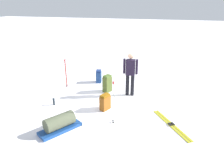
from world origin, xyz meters
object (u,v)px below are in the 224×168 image
(ski_pair_near, at_px, (171,125))
(ski_poles_planted_far, at_px, (66,72))
(backpack_large_dark, at_px, (99,76))
(ski_poles_planted_near, at_px, (113,101))
(thermos_bottle, at_px, (54,102))
(gear_sled, at_px, (60,123))
(backpack_bright, at_px, (105,102))
(backpack_small_spare, at_px, (107,84))
(skier_standing, at_px, (130,72))

(ski_pair_near, xyz_separation_m, ski_poles_planted_far, (-1.85, -4.46, 0.67))
(backpack_large_dark, height_order, ski_poles_planted_near, ski_poles_planted_near)
(thermos_bottle, bearing_deg, gear_sled, 36.84)
(backpack_bright, relative_size, ski_poles_planted_near, 0.42)
(ski_pair_near, height_order, backpack_small_spare, backpack_small_spare)
(backpack_small_spare, bearing_deg, backpack_bright, 14.89)
(skier_standing, bearing_deg, ski_poles_planted_near, -1.28)
(skier_standing, relative_size, gear_sled, 1.33)
(backpack_bright, xyz_separation_m, backpack_small_spare, (-1.49, -0.40, 0.07))
(ski_pair_near, distance_m, backpack_large_dark, 4.35)
(skier_standing, height_order, ski_poles_planted_near, skier_standing)
(backpack_small_spare, distance_m, thermos_bottle, 2.26)
(backpack_small_spare, relative_size, thermos_bottle, 2.73)
(ski_pair_near, xyz_separation_m, backpack_bright, (-0.37, -2.22, 0.26))
(ski_pair_near, bearing_deg, backpack_large_dark, -130.01)
(ski_pair_near, distance_m, backpack_small_spare, 3.23)
(skier_standing, xyz_separation_m, ski_poles_planted_far, (-0.05, -2.80, -0.27))
(backpack_large_dark, relative_size, backpack_bright, 1.02)
(skier_standing, relative_size, ski_pair_near, 1.09)
(backpack_bright, distance_m, ski_poles_planted_far, 2.72)
(backpack_large_dark, height_order, gear_sled, backpack_large_dark)
(backpack_bright, height_order, ski_poles_planted_near, ski_poles_planted_near)
(backpack_large_dark, bearing_deg, gear_sled, 3.52)
(thermos_bottle, bearing_deg, ski_poles_planted_far, -167.62)
(gear_sled, relative_size, thermos_bottle, 4.92)
(backpack_small_spare, bearing_deg, thermos_bottle, -41.29)
(backpack_large_dark, bearing_deg, ski_pair_near, 49.99)
(ski_poles_planted_near, relative_size, thermos_bottle, 5.20)
(ski_pair_near, bearing_deg, skier_standing, -137.24)
(ski_poles_planted_far, bearing_deg, ski_pair_near, 67.52)
(thermos_bottle, bearing_deg, backpack_large_dark, 163.51)
(ski_poles_planted_near, xyz_separation_m, gear_sled, (0.80, -1.37, -0.52))
(thermos_bottle, bearing_deg, skier_standing, 123.70)
(skier_standing, distance_m, ski_pair_near, 2.62)
(skier_standing, bearing_deg, backpack_small_spare, -93.78)
(backpack_bright, bearing_deg, thermos_bottle, -83.89)
(ski_poles_planted_far, height_order, gear_sled, ski_poles_planted_far)
(backpack_large_dark, xyz_separation_m, backpack_small_spare, (0.93, 0.71, 0.07))
(thermos_bottle, bearing_deg, ski_pair_near, 87.57)
(ski_poles_planted_far, xyz_separation_m, gear_sled, (3.03, 1.39, -0.46))
(backpack_bright, bearing_deg, skier_standing, 158.58)
(skier_standing, xyz_separation_m, backpack_bright, (1.42, -0.56, -0.68))
(backpack_small_spare, bearing_deg, ski_pair_near, 54.58)
(ski_poles_planted_near, xyz_separation_m, thermos_bottle, (-0.56, -2.39, -0.62))
(ski_poles_planted_near, distance_m, thermos_bottle, 2.53)
(ski_poles_planted_near, bearing_deg, backpack_small_spare, -158.11)
(ski_poles_planted_near, bearing_deg, ski_poles_planted_far, -129.11)
(backpack_bright, distance_m, ski_poles_planted_near, 1.03)
(ski_poles_planted_far, distance_m, gear_sled, 3.37)
(skier_standing, xyz_separation_m, thermos_bottle, (1.62, -2.43, -0.82))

